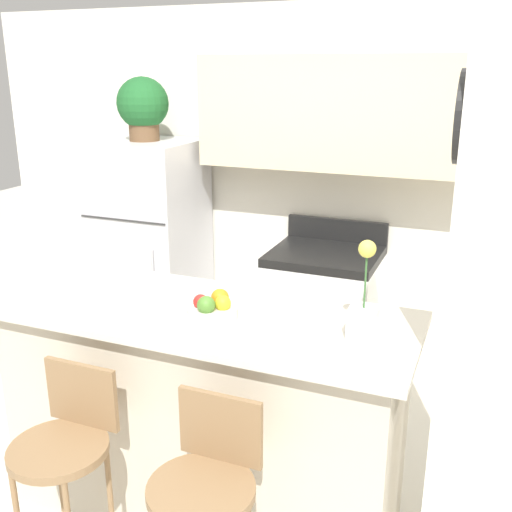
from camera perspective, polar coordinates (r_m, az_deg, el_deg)
ground_plane at (r=3.29m, az=-4.81°, el=-22.68°), size 14.00×14.00×0.00m
wall_back at (r=4.28m, az=8.33°, el=9.07°), size 5.60×0.38×2.55m
pillar_right at (r=2.35m, az=21.91°, el=-4.80°), size 0.38×0.32×2.55m
counter_bar at (r=2.97m, az=-5.08°, el=-14.66°), size 1.96×0.75×1.08m
refrigerator at (r=4.68m, az=-10.00°, el=0.94°), size 0.73×0.71×1.61m
stove_range at (r=4.29m, az=6.42°, el=-5.32°), size 0.74×0.66×1.07m
bar_stool_left at (r=2.66m, az=-17.67°, el=-16.99°), size 0.40×0.40×0.97m
bar_stool_right at (r=2.36m, az=-4.76°, el=-21.09°), size 0.40×0.40×0.97m
potted_plant_on_fridge at (r=4.49m, az=-10.73°, el=13.84°), size 0.37×0.37×0.45m
orchid_vase at (r=2.44m, az=10.22°, el=-5.12°), size 0.11×0.11×0.41m
fruit_bowl at (r=2.62m, az=-4.15°, el=-4.96°), size 0.23×0.23×0.12m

